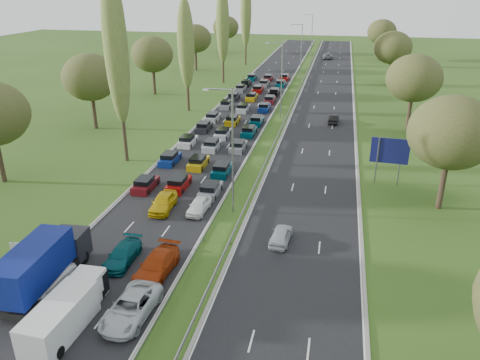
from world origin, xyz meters
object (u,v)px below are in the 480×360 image
Objects in this scene: white_van_rear at (62,317)px; white_van_front at (79,297)px; near_car_2 at (42,284)px; blue_lorry at (43,264)px; direction_sign at (390,153)px; info_sign at (20,251)px.

white_van_front is at bearing 95.25° from white_van_rear.
white_van_rear reaches higher than near_car_2.
white_van_rear is (0.10, -2.18, 0.13)m from white_van_front.
near_car_2 is 3.72m from white_van_front.
blue_lorry is 1.72× the size of direction_sign.
white_van_rear is at bearing -126.93° from direction_sign.
near_car_2 is 0.61× the size of blue_lorry.
blue_lorry is 4.26× the size of info_sign.
blue_lorry is (-0.13, 0.72, 1.18)m from near_car_2.
white_van_rear is (3.65, -3.28, 0.39)m from near_car_2.
white_van_front is 8.07m from info_sign.
white_van_front is (3.55, -1.10, 0.26)m from near_car_2.
near_car_2 is 2.61× the size of info_sign.
blue_lorry is 4.00m from info_sign.
direction_sign is at bearing 49.82° from white_van_front.
direction_sign reaches higher than info_sign.
white_van_front is at bearing -28.52° from info_sign.
info_sign is (-7.18, 6.03, 0.20)m from white_van_rear.
direction_sign is (21.62, 28.77, 2.39)m from white_van_rear.
white_van_rear is 36.07m from direction_sign.
direction_sign is at bearing 41.75° from blue_lorry.
direction_sign is at bearing 38.29° from info_sign.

